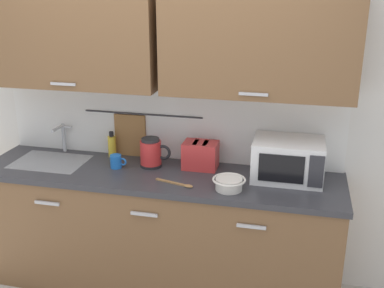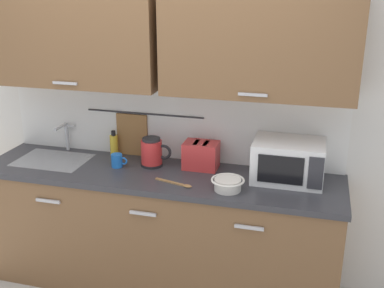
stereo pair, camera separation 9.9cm
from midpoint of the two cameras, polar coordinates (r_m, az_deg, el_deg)
The scene contains 10 objects.
counter_unit at distance 3.45m, azimuth -3.30°, elevation -10.24°, with size 2.53×0.64×0.90m.
back_wall_assembly at distance 3.28m, azimuth -2.20°, elevation 8.13°, with size 3.70×0.41×2.50m.
sink_faucet at distance 3.73m, azimuth -14.42°, elevation 1.30°, with size 0.09×0.17×0.22m.
microwave at distance 3.16m, azimuth 12.50°, elevation -2.01°, with size 0.46×0.35×0.27m.
electric_kettle at distance 3.34m, azimuth -4.02°, elevation -1.01°, with size 0.23×0.16×0.21m.
dish_soap_bottle at distance 3.56m, azimuth -8.69°, elevation -0.10°, with size 0.06×0.06×0.20m.
mug_near_sink at distance 3.36m, azimuth -8.25°, elevation -2.00°, with size 0.12×0.08×0.09m.
mixing_bowl at distance 2.98m, azimuth 5.31°, elevation -4.82°, with size 0.21×0.21×0.08m.
toaster at distance 3.29m, azimuth 1.96°, elevation -1.37°, with size 0.26×0.17×0.19m.
wooden_spoon at distance 3.06m, azimuth -0.81°, elevation -4.86°, with size 0.27×0.10×0.01m.
Camera 2 is at (1.01, -2.53, 2.17)m, focal length 43.86 mm.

